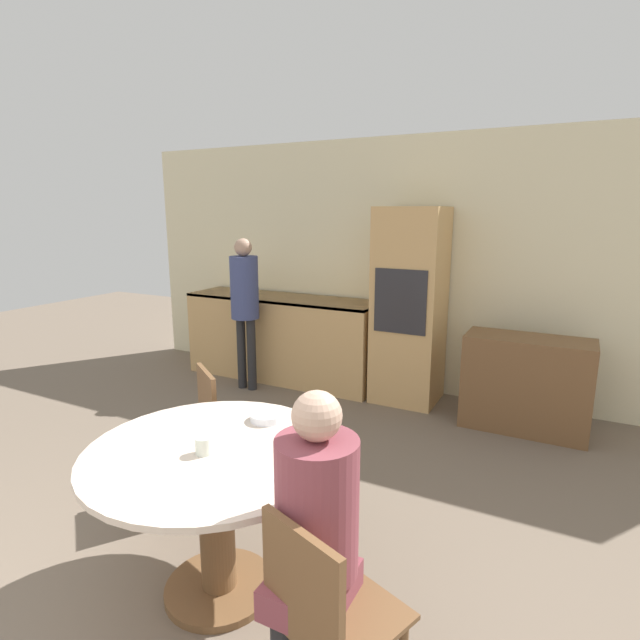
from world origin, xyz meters
name	(u,v)px	position (x,y,z in m)	size (l,w,h in m)	color
wall_back	(404,267)	(0.00, 4.83, 1.30)	(6.46, 0.05, 2.60)	beige
kitchen_counter	(282,336)	(-1.28, 4.49, 0.48)	(2.21, 0.60, 0.94)	tan
oven_unit	(409,306)	(0.18, 4.50, 0.95)	(0.62, 0.59, 1.91)	tan
sideboard	(526,384)	(1.31, 4.28, 0.41)	(1.03, 0.45, 0.82)	brown
dining_table	(215,494)	(0.17, 1.53, 0.54)	(1.20, 1.20, 0.78)	brown
chair_near_right	(324,615)	(0.95, 1.15, 0.50)	(0.51, 0.51, 0.88)	brown
chair_far_left	(193,429)	(-0.48, 2.11, 0.50)	(0.56, 0.56, 0.88)	brown
person_seated	(314,530)	(0.86, 1.26, 0.74)	(0.31, 0.37, 1.26)	#262628
person_standing	(245,297)	(-1.43, 4.00, 1.00)	(0.29, 0.29, 1.60)	#262628
cup	(203,446)	(0.16, 1.47, 0.82)	(0.08, 0.08, 0.08)	silver
bowl_near	(267,417)	(0.22, 1.92, 0.79)	(0.17, 0.17, 0.04)	silver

